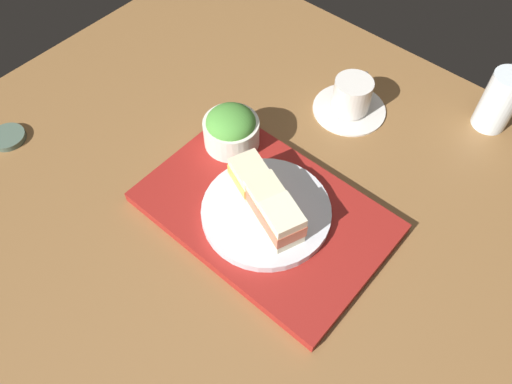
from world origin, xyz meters
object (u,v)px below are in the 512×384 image
sandwich_near (250,176)px  coffee_cup (352,98)px  sandwich_middle (267,199)px  small_sauce_dish (8,137)px  sandwich_plate (266,212)px  drinking_glass (499,101)px  salad_bowl (231,128)px  sandwich_far (284,224)px

sandwich_near → coffee_cup: (0.78, 29.08, -3.17)cm
sandwich_middle → small_sauce_dish: 52.60cm
sandwich_middle → sandwich_near: bearing=160.0°
sandwich_plate → drinking_glass: 49.21cm
sandwich_plate → small_sauce_dish: (-49.01, -18.14, -2.29)cm
sandwich_near → small_sauce_dish: sandwich_near is taller
sandwich_near → salad_bowl: (-9.89, 6.12, -0.50)cm
sandwich_far → coffee_cup: (-9.49, 32.81, -3.62)cm
coffee_cup → sandwich_middle: bearing=-82.0°
small_sauce_dish → salad_bowl: bearing=37.6°
sandwich_far → salad_bowl: 22.46cm
sandwich_middle → salad_bowl: salad_bowl is taller
sandwich_far → small_sauce_dish: bearing=-163.3°
sandwich_middle → drinking_glass: size_ratio=0.67×
small_sauce_dish → sandwich_middle: bearing=20.3°
salad_bowl → sandwich_plate: bearing=-28.0°
sandwich_far → small_sauce_dish: (-54.15, -16.28, -6.15)cm
sandwich_far → sandwich_middle: bearing=160.0°
small_sauce_dish → sandwich_near: bearing=24.5°
coffee_cup → small_sauce_dish: coffee_cup is taller
sandwich_far → coffee_cup: 34.35cm
sandwich_middle → sandwich_far: bearing=-20.0°
sandwich_far → drinking_glass: size_ratio=0.65×
salad_bowl → drinking_glass: drinking_glass is taller
small_sauce_dish → sandwich_far: bearing=16.7°
sandwich_plate → sandwich_far: bearing=-20.0°
coffee_cup → small_sauce_dish: 66.41cm
salad_bowl → sandwich_middle: bearing=-28.0°
sandwich_middle → sandwich_far: 5.47cm
salad_bowl → small_sauce_dish: bearing=-142.4°
sandwich_middle → sandwich_far: size_ratio=1.02×
salad_bowl → sandwich_near: bearing=-31.8°
coffee_cup → drinking_glass: 27.09cm
sandwich_middle → coffee_cup: (-4.36, 30.95, -3.41)cm
sandwich_plate → coffee_cup: size_ratio=1.48×
sandwich_near → small_sauce_dish: size_ratio=1.19×
salad_bowl → small_sauce_dish: (-33.99, -26.13, -5.20)cm
sandwich_near → sandwich_middle: size_ratio=0.98×
sandwich_far → drinking_glass: 49.24cm
sandwich_middle → coffee_cup: sandwich_middle is taller
sandwich_far → sandwich_near: bearing=160.0°
coffee_cup → sandwich_near: bearing=-91.5°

